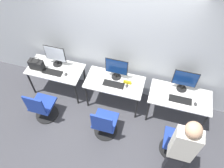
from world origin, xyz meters
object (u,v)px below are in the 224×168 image
(keyboard_right, at_px, (180,100))
(handbag, at_px, (36,65))
(office_chair_right, at_px, (175,144))
(mouse_left, at_px, (66,74))
(person_right, at_px, (181,150))
(monitor_left, at_px, (55,55))
(keyboard_left, at_px, (52,72))
(office_chair_left, at_px, (42,108))
(monitor_right, at_px, (185,80))
(office_chair_center, at_px, (105,124))
(mouse_right, at_px, (195,104))
(monitor_center, at_px, (116,68))
(mouse_center, at_px, (127,86))
(keyboard_center, at_px, (114,84))

(keyboard_right, relative_size, handbag, 1.42)
(office_chair_right, bearing_deg, mouse_left, 163.31)
(person_right, bearing_deg, monitor_left, 153.82)
(office_chair_right, bearing_deg, keyboard_left, 165.42)
(office_chair_left, relative_size, monitor_right, 1.79)
(office_chair_center, distance_m, handbag, 1.89)
(mouse_right, bearing_deg, office_chair_left, -167.12)
(mouse_left, distance_m, monitor_center, 1.07)
(mouse_right, bearing_deg, handbag, 179.65)
(office_chair_left, height_order, office_chair_right, same)
(monitor_right, relative_size, handbag, 1.64)
(monitor_left, height_order, keyboard_left, monitor_left)
(mouse_center, relative_size, monitor_right, 0.18)
(monitor_center, xyz_separation_m, person_right, (1.36, -1.31, -0.04))
(keyboard_left, xyz_separation_m, keyboard_right, (2.62, 0.03, 0.00))
(mouse_center, distance_m, mouse_right, 1.33)
(keyboard_center, distance_m, keyboard_right, 1.31)
(office_chair_left, bearing_deg, keyboard_left, 90.14)
(keyboard_center, bearing_deg, mouse_left, -178.58)
(mouse_right, relative_size, person_right, 0.05)
(mouse_left, relative_size, mouse_right, 1.00)
(office_chair_left, xyz_separation_m, person_right, (2.67, -0.40, 0.59))
(keyboard_left, height_order, mouse_left, mouse_left)
(mouse_right, xyz_separation_m, handbag, (-3.26, 0.02, 0.10))
(keyboard_left, relative_size, monitor_center, 0.87)
(monitor_left, xyz_separation_m, mouse_right, (2.90, -0.25, -0.25))
(monitor_left, relative_size, handbag, 1.64)
(monitor_center, distance_m, office_chair_right, 1.78)
(person_right, bearing_deg, office_chair_left, 171.41)
(monitor_left, xyz_separation_m, handbag, (-0.35, -0.23, -0.15))
(monitor_left, relative_size, keyboard_center, 1.15)
(monitor_left, xyz_separation_m, office_chair_center, (1.34, -0.92, -0.63))
(keyboard_left, xyz_separation_m, office_chair_left, (0.00, -0.66, -0.37))
(keyboard_left, bearing_deg, office_chair_right, -14.58)
(monitor_center, height_order, keyboard_right, monitor_center)
(office_chair_right, distance_m, handbag, 3.16)
(mouse_center, distance_m, office_chair_right, 1.40)
(mouse_center, height_order, keyboard_right, mouse_center)
(keyboard_left, distance_m, office_chair_left, 0.76)
(mouse_left, xyz_separation_m, mouse_center, (1.28, 0.05, 0.00))
(keyboard_left, xyz_separation_m, mouse_right, (2.90, 0.00, 0.01))
(office_chair_left, bearing_deg, handbag, 117.45)
(mouse_center, height_order, handbag, handbag)
(keyboard_right, bearing_deg, office_chair_center, -151.42)
(monitor_left, height_order, monitor_center, same)
(office_chair_center, bearing_deg, mouse_center, 72.02)
(keyboard_left, xyz_separation_m, monitor_right, (2.62, 0.31, 0.25))
(office_chair_left, height_order, person_right, person_right)
(monitor_center, xyz_separation_m, mouse_right, (1.59, -0.25, -0.25))
(person_right, bearing_deg, keyboard_left, 158.32)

